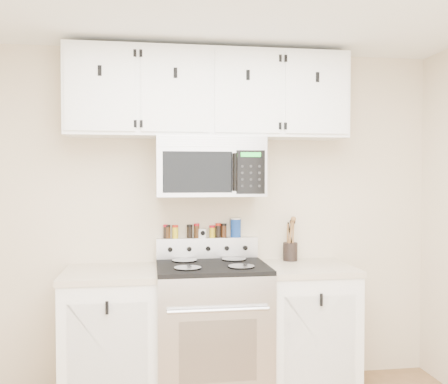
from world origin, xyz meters
The scene contains 18 objects.
back_wall centered at (0.00, 1.75, 1.25)m, with size 3.50×0.01×2.50m, color beige.
range centered at (0.00, 1.43, 0.49)m, with size 0.76×0.65×1.10m.
base_cabinet_left centered at (-0.69, 1.45, 0.46)m, with size 0.64×0.62×0.92m.
base_cabinet_right centered at (0.69, 1.45, 0.46)m, with size 0.64×0.62×0.92m.
microwave centered at (0.00, 1.55, 1.63)m, with size 0.76×0.44×0.42m.
upper_cabinets centered at (0.00, 1.58, 2.15)m, with size 2.00×0.35×0.62m.
utensil_crock centered at (0.63, 1.66, 1.00)m, with size 0.11×0.11×0.32m.
kitchen_timer centered at (-0.04, 1.71, 1.13)m, with size 0.06×0.05×0.07m, color white.
salt_canister centered at (0.22, 1.71, 1.17)m, with size 0.08×0.08×0.15m.
spice_jar_0 centered at (-0.31, 1.71, 1.15)m, with size 0.04×0.04×0.10m.
spice_jar_1 centered at (-0.30, 1.71, 1.15)m, with size 0.04×0.04×0.10m.
spice_jar_2 centered at (-0.24, 1.71, 1.15)m, with size 0.04×0.04×0.10m.
spice_jar_3 centered at (-0.13, 1.71, 1.15)m, with size 0.04×0.04×0.10m.
spice_jar_4 centered at (-0.08, 1.71, 1.15)m, with size 0.04×0.04×0.11m.
spice_jar_5 centered at (0.04, 1.71, 1.15)m, with size 0.04×0.04×0.09m.
spice_jar_6 centered at (0.08, 1.71, 1.15)m, with size 0.04×0.04×0.11m.
spice_jar_7 centered at (0.13, 1.71, 1.15)m, with size 0.04×0.04×0.10m.
spice_jar_8 centered at (0.21, 1.71, 1.15)m, with size 0.04×0.04×0.09m.
Camera 1 is at (-0.42, -2.00, 1.56)m, focal length 40.00 mm.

